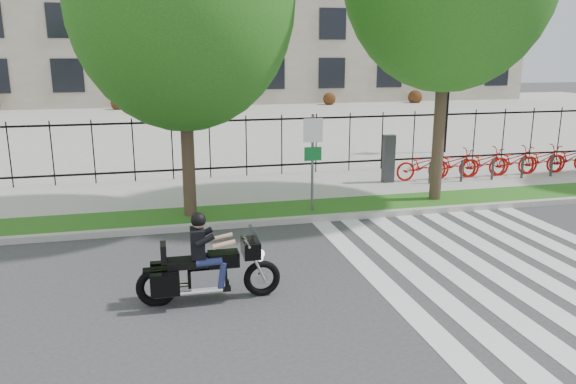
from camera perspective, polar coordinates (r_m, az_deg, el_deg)
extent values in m
plane|color=#343436|center=(10.00, -2.15, -10.56)|extent=(120.00, 120.00, 0.00)
cube|color=#A9A69F|center=(13.76, -5.59, -3.30)|extent=(60.00, 0.20, 0.15)
cube|color=#225A16|center=(14.56, -6.07, -2.32)|extent=(60.00, 1.50, 0.15)
cube|color=gray|center=(16.96, -7.21, 0.00)|extent=(60.00, 3.50, 0.15)
cube|color=gray|center=(34.21, -10.65, 6.91)|extent=(80.00, 34.00, 0.10)
cylinder|color=black|center=(24.10, 15.85, 8.38)|extent=(0.14, 0.14, 4.00)
cylinder|color=black|center=(24.01, 16.16, 12.89)|extent=(0.06, 0.70, 0.70)
sphere|color=white|center=(23.84, 15.43, 13.18)|extent=(0.36, 0.36, 0.36)
sphere|color=white|center=(24.18, 16.92, 13.08)|extent=(0.36, 0.36, 0.36)
cylinder|color=#3A291F|center=(14.06, -10.17, 4.78)|extent=(0.32, 0.32, 3.60)
cylinder|color=#3A291F|center=(15.92, 15.16, 7.17)|extent=(0.32, 0.32, 4.47)
cube|color=#2D2D33|center=(17.94, 10.18, 3.35)|extent=(0.35, 0.25, 1.50)
imported|color=#AE0C05|center=(18.50, 13.55, 2.65)|extent=(1.83, 0.64, 0.96)
cylinder|color=#2D2D33|center=(18.09, 14.24, 1.94)|extent=(0.08, 0.08, 0.70)
imported|color=#AE0C05|center=(19.02, 16.51, 2.77)|extent=(1.83, 0.64, 0.96)
cylinder|color=#2D2D33|center=(18.63, 17.24, 2.08)|extent=(0.08, 0.08, 0.70)
imported|color=#AE0C05|center=(19.59, 19.30, 2.87)|extent=(1.83, 0.64, 0.96)
cylinder|color=#2D2D33|center=(19.21, 20.06, 2.20)|extent=(0.08, 0.08, 0.70)
imported|color=#AE0C05|center=(20.21, 21.93, 2.97)|extent=(1.83, 0.64, 0.96)
cylinder|color=#2D2D33|center=(19.84, 22.72, 2.32)|extent=(0.08, 0.08, 0.70)
imported|color=#AE0C05|center=(20.86, 24.39, 3.05)|extent=(1.83, 0.64, 0.96)
cylinder|color=#2D2D33|center=(20.50, 25.20, 2.42)|extent=(0.08, 0.08, 0.70)
imported|color=#AE0C05|center=(21.55, 26.71, 3.12)|extent=(1.83, 0.64, 0.96)
cylinder|color=#59595B|center=(14.34, 2.49, 2.94)|extent=(0.07, 0.07, 2.50)
cube|color=white|center=(14.16, 2.57, 6.28)|extent=(0.50, 0.03, 0.60)
cube|color=#0C6626|center=(14.26, 2.55, 3.89)|extent=(0.45, 0.03, 0.35)
torus|color=black|center=(9.92, -2.67, -8.74)|extent=(0.65, 0.13, 0.65)
torus|color=black|center=(9.80, -13.19, -9.42)|extent=(0.69, 0.15, 0.69)
cube|color=black|center=(9.69, -3.81, -5.68)|extent=(0.29, 0.52, 0.28)
cube|color=#26262B|center=(9.62, -3.44, -4.44)|extent=(0.15, 0.47, 0.29)
cube|color=silver|center=(9.78, -8.19, -8.57)|extent=(0.57, 0.33, 0.38)
cube|color=black|center=(9.69, -6.57, -6.76)|extent=(0.52, 0.33, 0.25)
cube|color=black|center=(9.65, -10.22, -7.08)|extent=(0.67, 0.35, 0.13)
cube|color=black|center=(9.58, -12.54, -6.05)|extent=(0.10, 0.32, 0.32)
cube|color=black|center=(9.48, -12.38, -9.20)|extent=(0.47, 0.16, 0.38)
cube|color=black|center=(10.00, -12.42, -7.94)|extent=(0.47, 0.16, 0.38)
cube|color=black|center=(9.55, -9.17, -5.11)|extent=(0.23, 0.38, 0.49)
sphere|color=tan|center=(9.44, -9.09, -3.04)|extent=(0.22, 0.22, 0.22)
sphere|color=black|center=(9.43, -9.09, -2.82)|extent=(0.25, 0.25, 0.25)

